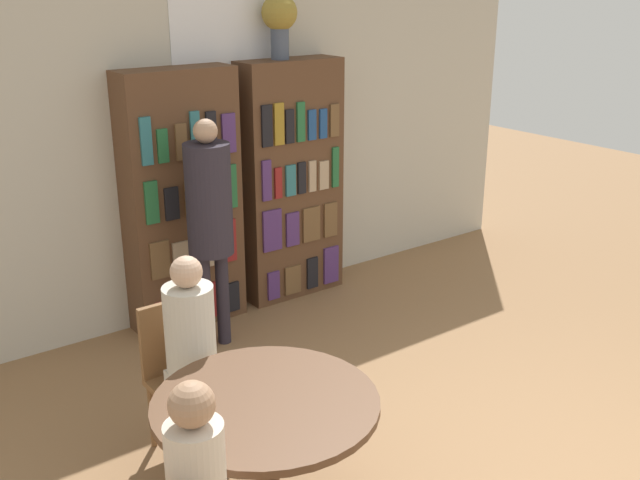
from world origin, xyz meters
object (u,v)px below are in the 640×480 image
Objects in this scene: flower_vase at (279,18)px; chair_left_side at (182,369)px; bookshelf_left at (183,202)px; librarian_standing at (209,210)px; seated_reader_left at (194,348)px; bookshelf_right at (291,181)px; reading_table at (266,424)px.

chair_left_side is (-1.75, -1.53, -1.85)m from flower_vase.
flower_vase is 0.56× the size of chair_left_side.
librarian_standing is (-0.04, -0.50, 0.07)m from bookshelf_left.
chair_left_side is 0.28m from seated_reader_left.
flower_vase is 1.68m from librarian_standing.
flower_vase is at bearing 27.43° from librarian_standing.
bookshelf_left is 1.00× the size of bookshelf_right.
flower_vase is 2.94m from seated_reader_left.
bookshelf_right reaches higher than librarian_standing.
flower_vase reaches higher than bookshelf_left.
seated_reader_left is at bearing -137.08° from bookshelf_right.
bookshelf_left reaches higher than chair_left_side.
seated_reader_left is at bearing -115.41° from bookshelf_left.
bookshelf_left is 2.59m from reading_table.
librarian_standing is (0.78, 1.02, 0.58)m from chair_left_side.
bookshelf_right is at bearing 25.35° from librarian_standing.
flower_vase is 0.45× the size of reading_table.
flower_vase is 0.29× the size of librarian_standing.
bookshelf_right is 2.26× the size of chair_left_side.
bookshelf_left is at bearing -180.00° from bookshelf_right.
bookshelf_left is 1.91m from seated_reader_left.
bookshelf_right is 2.52m from seated_reader_left.
reading_table is at bearing -111.68° from librarian_standing.
bookshelf_right is 4.04× the size of flower_vase.
seated_reader_left is 1.47m from librarian_standing.
chair_left_side is 1.41m from librarian_standing.
bookshelf_left is 1.63× the size of seated_reader_left.
reading_table is at bearing -108.27° from bookshelf_left.
librarian_standing is at bearing 68.32° from reading_table.
flower_vase is at bearing 0.28° from bookshelf_left.
reading_table is at bearing -126.96° from bookshelf_right.
chair_left_side is 0.72× the size of seated_reader_left.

